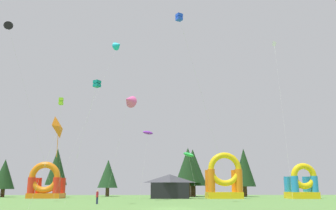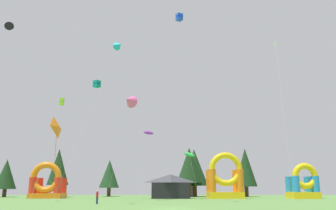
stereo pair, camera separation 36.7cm
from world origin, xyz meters
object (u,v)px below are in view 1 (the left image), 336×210
at_px(kite_teal_box, 97,84).
at_px(kite_cyan_delta, 118,45).
at_px(kite_black_delta, 9,27).
at_px(kite_green_parafoil, 189,155).
at_px(kite_lime_box, 61,102).
at_px(kite_blue_box, 179,18).
at_px(kite_white_diamond, 275,47).
at_px(person_left_edge, 97,196).
at_px(kite_pink_delta, 129,101).
at_px(inflatable_red_slide, 302,186).
at_px(kite_orange_diamond, 60,128).
at_px(kite_purple_parafoil, 148,133).
at_px(inflatable_yellow_castle, 46,185).
at_px(inflatable_orange_dome, 224,181).
at_px(festival_tent, 170,186).

xyz_separation_m(kite_teal_box, kite_cyan_delta, (0.10, 20.36, 13.00)).
xyz_separation_m(kite_teal_box, kite_black_delta, (-14.05, 7.59, 10.39)).
bearing_deg(kite_green_parafoil, kite_lime_box, -170.45).
relative_size(kite_blue_box, kite_teal_box, 1.79).
distance_m(kite_white_diamond, person_left_edge, 43.86).
height_order(kite_pink_delta, kite_black_delta, kite_black_delta).
bearing_deg(kite_black_delta, inflatable_red_slide, 16.06).
distance_m(kite_teal_box, kite_black_delta, 19.06).
relative_size(kite_teal_box, kite_black_delta, 0.57).
xyz_separation_m(kite_orange_diamond, kite_teal_box, (0.30, 14.19, 7.44)).
relative_size(kite_orange_diamond, kite_blue_box, 0.27).
xyz_separation_m(kite_purple_parafoil, kite_green_parafoil, (6.71, 3.60, -3.10)).
bearing_deg(kite_green_parafoil, inflatable_yellow_castle, 169.80).
distance_m(kite_lime_box, kite_black_delta, 13.58).
height_order(inflatable_orange_dome, festival_tent, inflatable_orange_dome).
bearing_deg(inflatable_red_slide, person_left_edge, -147.64).
relative_size(kite_pink_delta, kite_white_diamond, 0.55).
bearing_deg(kite_black_delta, kite_pink_delta, 13.99).
bearing_deg(kite_cyan_delta, inflatable_orange_dome, 3.50).
bearing_deg(kite_purple_parafoil, inflatable_red_slide, 10.30).
bearing_deg(inflatable_red_slide, inflatable_yellow_castle, 175.69).
bearing_deg(kite_teal_box, kite_lime_box, 116.97).
relative_size(kite_cyan_delta, festival_tent, 4.30).
bearing_deg(person_left_edge, kite_green_parafoil, -86.90).
bearing_deg(kite_white_diamond, kite_pink_delta, -159.40).
relative_size(kite_cyan_delta, kite_green_parafoil, 3.47).
bearing_deg(kite_teal_box, kite_green_parafoil, 57.63).
relative_size(kite_purple_parafoil, kite_teal_box, 0.76).
xyz_separation_m(kite_orange_diamond, inflatable_orange_dome, (18.90, 35.67, -3.32)).
bearing_deg(kite_purple_parafoil, kite_blue_box, -68.60).
xyz_separation_m(kite_pink_delta, kite_black_delta, (-16.95, -4.22, 9.53)).
bearing_deg(festival_tent, kite_black_delta, -148.67).
relative_size(kite_cyan_delta, kite_black_delta, 1.11).
bearing_deg(person_left_edge, kite_blue_box, -121.52).
height_order(kite_orange_diamond, kite_blue_box, kite_blue_box).
bearing_deg(inflatable_orange_dome, festival_tent, 177.68).
bearing_deg(kite_purple_parafoil, kite_green_parafoil, 28.20).
xyz_separation_m(kite_black_delta, kite_green_parafoil, (26.50, 12.04, -16.84)).
distance_m(kite_lime_box, festival_tent, 22.74).
height_order(kite_orange_diamond, kite_black_delta, kite_black_delta).
height_order(kite_teal_box, kite_pink_delta, kite_pink_delta).
height_order(kite_blue_box, kite_cyan_delta, kite_cyan_delta).
xyz_separation_m(kite_white_diamond, person_left_edge, (-28.48, -20.62, -26.22)).
bearing_deg(inflatable_orange_dome, kite_orange_diamond, -117.92).
bearing_deg(kite_white_diamond, inflatable_orange_dome, -179.39).
bearing_deg(kite_cyan_delta, festival_tent, 9.20).
xyz_separation_m(kite_cyan_delta, festival_tent, (9.28, 1.50, -24.60)).
height_order(inflatable_yellow_castle, inflatable_orange_dome, inflatable_orange_dome).
xyz_separation_m(kite_lime_box, inflatable_orange_dome, (26.82, 5.33, -12.37)).
xyz_separation_m(kite_purple_parafoil, kite_white_diamond, (23.18, 5.56, 16.89)).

